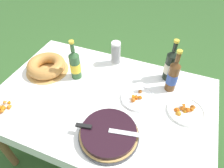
% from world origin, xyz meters
% --- Properties ---
extents(ground_plane, '(16.00, 16.00, 0.00)m').
position_xyz_m(ground_plane, '(0.00, 0.00, 0.00)').
color(ground_plane, '#335B28').
extents(garden_table, '(1.43, 0.94, 0.68)m').
position_xyz_m(garden_table, '(0.00, 0.00, 0.61)').
color(garden_table, brown).
rests_on(garden_table, ground_plane).
extents(tablecloth, '(1.44, 0.95, 0.10)m').
position_xyz_m(tablecloth, '(0.00, 0.00, 0.67)').
color(tablecloth, white).
rests_on(tablecloth, garden_table).
extents(berry_tart, '(0.34, 0.34, 0.06)m').
position_xyz_m(berry_tart, '(0.15, -0.25, 0.71)').
color(berry_tart, '#38383D').
rests_on(berry_tart, tablecloth).
extents(serving_knife, '(0.37, 0.10, 0.01)m').
position_xyz_m(serving_knife, '(0.12, -0.26, 0.74)').
color(serving_knife, silver).
rests_on(serving_knife, berry_tart).
extents(bundt_cake, '(0.32, 0.32, 0.09)m').
position_xyz_m(bundt_cake, '(-0.50, 0.10, 0.73)').
color(bundt_cake, tan).
rests_on(bundt_cake, tablecloth).
extents(cup_stack, '(0.07, 0.07, 0.19)m').
position_xyz_m(cup_stack, '(-0.05, 0.38, 0.78)').
color(cup_stack, white).
rests_on(cup_stack, tablecloth).
extents(cider_bottle_green, '(0.08, 0.08, 0.30)m').
position_xyz_m(cider_bottle_green, '(-0.26, 0.12, 0.79)').
color(cider_bottle_green, '#2D562D').
rests_on(cider_bottle_green, tablecloth).
extents(cider_bottle_amber, '(0.07, 0.07, 0.32)m').
position_xyz_m(cider_bottle_amber, '(0.40, 0.25, 0.80)').
color(cider_bottle_amber, brown).
rests_on(cider_bottle_amber, tablecloth).
extents(juice_bottle_red, '(0.08, 0.08, 0.32)m').
position_xyz_m(juice_bottle_red, '(0.36, 0.35, 0.80)').
color(juice_bottle_red, black).
rests_on(juice_bottle_red, tablecloth).
extents(snack_plate_near, '(0.23, 0.23, 0.05)m').
position_xyz_m(snack_plate_near, '(0.53, 0.08, 0.69)').
color(snack_plate_near, white).
rests_on(snack_plate_near, tablecloth).
extents(snack_plate_left, '(0.20, 0.20, 0.06)m').
position_xyz_m(snack_plate_left, '(-0.55, -0.33, 0.69)').
color(snack_plate_left, white).
rests_on(snack_plate_left, tablecloth).
extents(snack_plate_right, '(0.23, 0.23, 0.05)m').
position_xyz_m(snack_plate_right, '(0.22, 0.08, 0.69)').
color(snack_plate_right, white).
rests_on(snack_plate_right, tablecloth).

